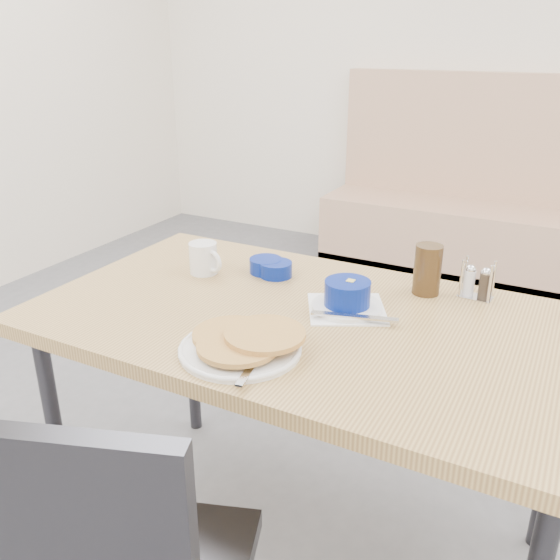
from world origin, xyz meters
The scene contains 10 objects.
wall_back centered at (0.00, 2.97, 1.40)m, with size 5.00×0.06×2.80m, color white.
booth_bench centered at (0.00, 2.78, 0.35)m, with size 1.90×0.56×1.22m.
dining_table centered at (0.00, 0.25, 0.70)m, with size 1.40×0.80×0.76m.
pancake_plate centered at (-0.05, 0.01, 0.78)m, with size 0.28×0.28×0.05m.
coffee_mug centered at (-0.39, 0.37, 0.81)m, with size 0.12×0.08×0.09m.
grits_setting centered at (0.08, 0.32, 0.79)m, with size 0.28×0.26×0.08m.
creamer_bowl centered at (-0.20, 0.45, 0.78)m, with size 0.10×0.10×0.04m.
butter_bowl centered at (-0.24, 0.46, 0.78)m, with size 0.10×0.10×0.04m.
amber_tumbler centered at (0.23, 0.53, 0.83)m, with size 0.07×0.07×0.14m, color #3B2712.
condiment_caddy centered at (0.36, 0.56, 0.80)m, with size 0.09×0.06×0.11m.
Camera 1 is at (0.58, -0.98, 1.42)m, focal length 38.00 mm.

